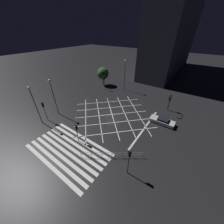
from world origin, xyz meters
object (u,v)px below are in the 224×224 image
traffic_light_ne_cross (170,100)px  waiting_car (162,121)px  street_lamp_east (125,68)px  street_lamp_far (34,101)px  traffic_light_ne_main (170,99)px  street_tree_near (103,74)px  traffic_light_median_south (77,130)px  traffic_light_se_cross (129,158)px  street_lamp_west (52,90)px  traffic_light_sw_main (44,108)px  traffic_light_nw_cross (104,80)px

traffic_light_ne_cross → waiting_car: bearing=4.3°
street_lamp_east → street_lamp_far: street_lamp_east is taller
traffic_light_ne_main → street_tree_near: 21.55m
street_lamp_east → waiting_car: size_ratio=1.86×
traffic_light_ne_cross → waiting_car: traffic_light_ne_cross is taller
traffic_light_median_south → traffic_light_ne_main: (9.17, 18.17, 0.30)m
waiting_car → traffic_light_median_south: bearing=51.9°
traffic_light_se_cross → street_lamp_west: street_lamp_west is taller
waiting_car → street_lamp_west: bearing=26.6°
traffic_light_ne_cross → traffic_light_se_cross: (-0.21, -17.00, -0.04)m
traffic_light_ne_cross → waiting_car: size_ratio=0.91×
traffic_light_sw_main → traffic_light_ne_cross: 25.03m
traffic_light_sw_main → street_lamp_west: bearing=93.3°
traffic_light_sw_main → waiting_car: size_ratio=0.89×
traffic_light_median_south → street_lamp_west: 10.39m
traffic_light_ne_main → street_lamp_west: size_ratio=0.50×
street_lamp_east → street_tree_near: (-7.68, -0.28, -2.83)m
traffic_light_median_south → traffic_light_se_cross: traffic_light_se_cross is taller
traffic_light_ne_main → street_lamp_west: bearing=39.4°
traffic_light_se_cross → street_lamp_far: 18.75m
waiting_car → traffic_light_nw_cross: bearing=-18.4°
traffic_light_ne_cross → street_lamp_east: size_ratio=0.49×
traffic_light_ne_main → street_lamp_east: bearing=-15.6°
traffic_light_se_cross → street_tree_near: bearing=44.3°
street_lamp_west → street_lamp_far: 3.80m
street_lamp_east → traffic_light_nw_cross: bearing=-147.8°
street_lamp_east → waiting_car: street_lamp_east is taller
traffic_light_ne_main → traffic_light_se_cross: (0.04, -18.32, 0.28)m
traffic_light_ne_main → street_tree_near: street_tree_near is taller
traffic_light_median_south → street_lamp_far: bearing=95.4°
street_lamp_east → street_lamp_west: 19.77m
traffic_light_median_south → street_tree_near: bearing=29.1°
waiting_car → traffic_light_ne_cross: bearing=-85.7°
street_tree_near → waiting_car: bearing=-22.9°
waiting_car → traffic_light_sw_main: bearing=32.6°
traffic_light_sw_main → street_lamp_east: street_lamp_east is taller
street_lamp_east → street_lamp_far: bearing=-102.4°
street_tree_near → waiting_car: 23.89m
traffic_light_ne_main → street_lamp_far: (-18.59, -19.06, 2.21)m
traffic_light_se_cross → street_tree_near: 30.50m
traffic_light_nw_cross → traffic_light_sw_main: (0.02, -18.56, 0.10)m
street_lamp_east → waiting_car: 18.02m
traffic_light_se_cross → street_lamp_east: (-13.61, 22.10, 3.47)m
street_lamp_west → street_lamp_far: bearing=-89.2°
street_tree_near → street_lamp_east: bearing=2.1°
street_lamp_far → street_tree_near: 22.75m
traffic_light_median_south → street_tree_near: street_tree_near is taller
traffic_light_ne_main → traffic_light_median_south: bearing=63.2°
traffic_light_ne_cross → street_lamp_east: (-13.82, 5.09, 3.43)m
traffic_light_se_cross → street_lamp_east: bearing=31.6°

